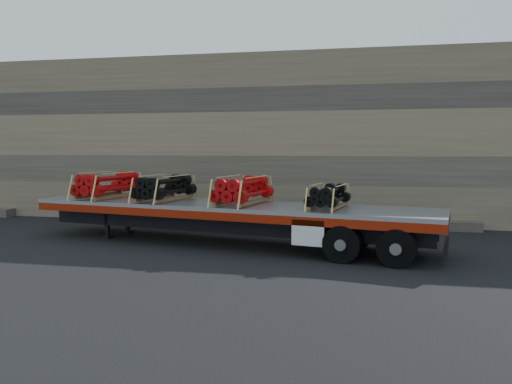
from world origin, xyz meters
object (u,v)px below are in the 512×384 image
(bundle_midrear, at_px, (243,191))
(bundle_midfront, at_px, (165,188))
(bundle_front, at_px, (108,186))
(bundle_rear, at_px, (328,197))
(trailer, at_px, (227,224))

(bundle_midrear, bearing_deg, bundle_midfront, -180.00)
(bundle_front, relative_size, bundle_rear, 1.31)
(bundle_midfront, relative_size, bundle_midrear, 0.97)
(bundle_midfront, bearing_deg, bundle_rear, 0.00)
(bundle_midfront, height_order, bundle_rear, bundle_midfront)
(trailer, bearing_deg, bundle_front, 180.00)
(bundle_midfront, distance_m, bundle_midrear, 2.89)
(bundle_front, bearing_deg, bundle_midfront, -0.00)
(trailer, bearing_deg, bundle_midrear, 0.00)
(trailer, height_order, bundle_rear, bundle_rear)
(bundle_front, xyz_separation_m, bundle_rear, (7.89, -1.55, -0.10))
(trailer, distance_m, bundle_midfront, 2.57)
(bundle_midfront, height_order, bundle_midrear, bundle_midrear)
(trailer, bearing_deg, bundle_rear, 0.00)
(bundle_front, height_order, bundle_midfront, bundle_front)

